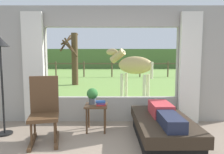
% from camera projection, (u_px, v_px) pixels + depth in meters
% --- Properties ---
extents(back_wall_with_window, '(5.20, 0.12, 2.55)m').
position_uv_depth(back_wall_with_window, '(112.00, 66.00, 4.45)').
color(back_wall_with_window, '#9E998E').
rests_on(back_wall_with_window, ground_plane).
extents(curtain_panel_left, '(0.44, 0.10, 2.40)m').
position_uv_depth(curtain_panel_left, '(34.00, 69.00, 4.31)').
color(curtain_panel_left, silver).
rests_on(curtain_panel_left, ground_plane).
extents(curtain_panel_right, '(0.44, 0.10, 2.40)m').
position_uv_depth(curtain_panel_right, '(190.00, 69.00, 4.31)').
color(curtain_panel_right, silver).
rests_on(curtain_panel_right, ground_plane).
extents(outdoor_pasture_lawn, '(36.00, 21.68, 0.02)m').
position_uv_depth(outdoor_pasture_lawn, '(112.00, 76.00, 15.42)').
color(outdoor_pasture_lawn, '#759E47').
rests_on(outdoor_pasture_lawn, ground_plane).
extents(distant_hill_ridge, '(36.00, 2.00, 2.40)m').
position_uv_depth(distant_hill_ridge, '(112.00, 59.00, 25.08)').
color(distant_hill_ridge, '#516E39').
rests_on(distant_hill_ridge, ground_plane).
extents(recliner_sofa, '(0.92, 1.71, 0.42)m').
position_uv_depth(recliner_sofa, '(163.00, 129.00, 3.43)').
color(recliner_sofa, black).
rests_on(recliner_sofa, ground_plane).
extents(reclining_person, '(0.35, 1.43, 0.22)m').
position_uv_depth(reclining_person, '(164.00, 112.00, 3.35)').
color(reclining_person, '#B23338').
rests_on(reclining_person, recliner_sofa).
extents(rocking_chair, '(0.60, 0.77, 1.12)m').
position_uv_depth(rocking_chair, '(45.00, 110.00, 3.45)').
color(rocking_chair, '#4C331E').
rests_on(rocking_chair, ground_plane).
extents(side_table, '(0.44, 0.44, 0.52)m').
position_uv_depth(side_table, '(97.00, 109.00, 3.90)').
color(side_table, '#4C331E').
rests_on(side_table, ground_plane).
extents(potted_plant, '(0.22, 0.22, 0.32)m').
position_uv_depth(potted_plant, '(93.00, 95.00, 3.94)').
color(potted_plant, '#4C5156').
rests_on(potted_plant, side_table).
extents(book_stack, '(0.20, 0.15, 0.09)m').
position_uv_depth(book_stack, '(101.00, 103.00, 3.83)').
color(book_stack, '#B22D28').
rests_on(book_stack, side_table).
extents(floor_lamp_left, '(0.32, 0.32, 1.82)m').
position_uv_depth(floor_lamp_left, '(1.00, 56.00, 3.61)').
color(floor_lamp_left, black).
rests_on(floor_lamp_left, ground_plane).
extents(horse, '(1.72, 1.25, 1.73)m').
position_uv_depth(horse, '(133.00, 66.00, 6.84)').
color(horse, tan).
rests_on(horse, outdoor_pasture_lawn).
extents(pasture_tree, '(0.94, 1.34, 2.66)m').
position_uv_depth(pasture_tree, '(74.00, 57.00, 10.13)').
color(pasture_tree, '#4C3823').
rests_on(pasture_tree, outdoor_pasture_lawn).
extents(pasture_fence_line, '(16.10, 0.10, 1.10)m').
position_uv_depth(pasture_fence_line, '(112.00, 67.00, 14.19)').
color(pasture_fence_line, brown).
rests_on(pasture_fence_line, outdoor_pasture_lawn).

